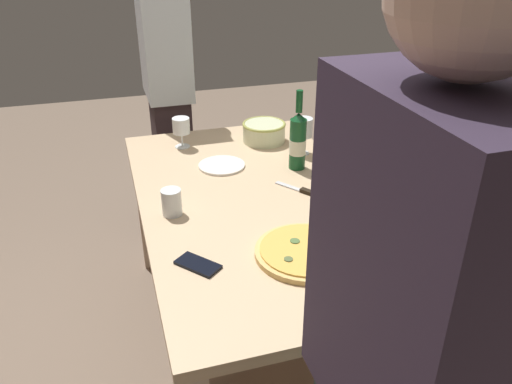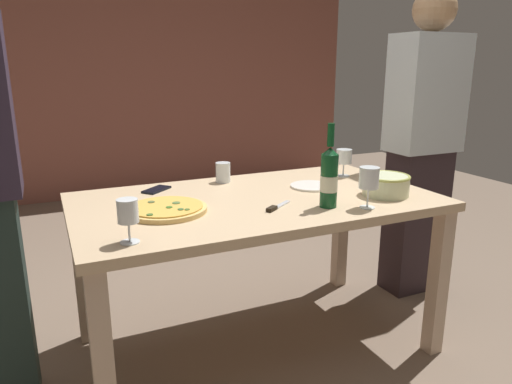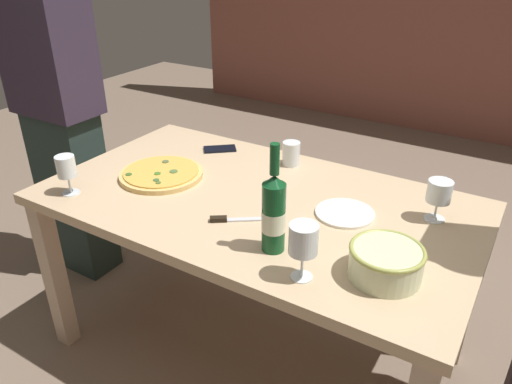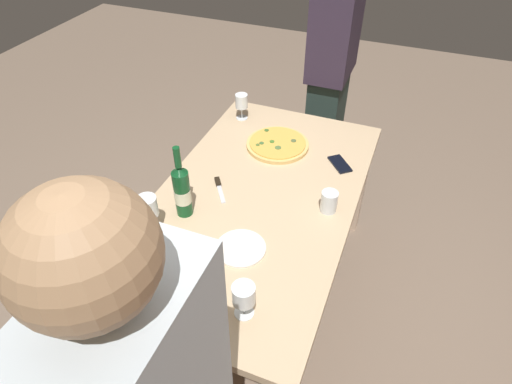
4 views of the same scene
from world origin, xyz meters
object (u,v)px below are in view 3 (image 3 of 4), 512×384
side_plate (345,213)px  cell_phone (220,149)px  pizza (161,174)px  wine_glass_near_pizza (66,169)px  wine_bottle (274,212)px  pizza_knife (229,219)px  serving_bowl (386,261)px  person_guest_left (57,105)px  cup_amber (291,154)px  dining_table (256,220)px  wine_glass_far_left (303,240)px  wine_glass_by_bottle (439,192)px

side_plate → cell_phone: 0.75m
pizza → wine_glass_near_pizza: bearing=-124.0°
wine_glass_near_pizza → cell_phone: wine_glass_near_pizza is taller
wine_bottle → pizza_knife: 0.25m
serving_bowl → wine_bottle: 0.35m
pizza → person_guest_left: bearing=172.1°
pizza → serving_bowl: size_ratio=1.57×
wine_glass_near_pizza → pizza_knife: (0.62, 0.14, -0.10)m
serving_bowl → cup_amber: size_ratio=2.12×
dining_table → wine_bottle: bearing=-49.4°
side_plate → pizza_knife: pizza_knife is taller
dining_table → cup_amber: size_ratio=15.86×
pizza → wine_glass_far_left: bearing=-20.7°
wine_glass_by_bottle → side_plate: 0.32m
cell_phone → side_plate: bearing=30.8°
pizza → cup_amber: (0.39, 0.38, 0.04)m
wine_glass_near_pizza → wine_glass_by_bottle: bearing=23.2°
dining_table → person_guest_left: bearing=177.1°
cell_phone → pizza_knife: (0.39, -0.49, 0.00)m
wine_glass_far_left → cup_amber: 0.78m
wine_bottle → pizza: bearing=161.6°
cell_phone → cup_amber: bearing=54.5°
wine_glass_by_bottle → person_guest_left: bearing=-175.6°
dining_table → person_guest_left: size_ratio=0.91×
serving_bowl → person_guest_left: size_ratio=0.12×
wine_glass_by_bottle → cup_amber: 0.65m
person_guest_left → wine_glass_far_left: bearing=-11.9°
dining_table → person_guest_left: 1.17m
pizza → wine_glass_by_bottle: 1.05m
side_plate → cup_amber: bearing=142.6°
cell_phone → wine_glass_far_left: bearing=8.9°
serving_bowl → pizza_knife: 0.55m
dining_table → serving_bowl: (0.56, -0.21, 0.15)m
person_guest_left → wine_glass_by_bottle: bearing=7.3°
pizza → side_plate: pizza is taller
dining_table → wine_bottle: (0.22, -0.25, 0.22)m
wine_glass_near_pizza → pizza_knife: bearing=13.1°
serving_bowl → wine_glass_near_pizza: bearing=-174.1°
serving_bowl → wine_glass_far_left: size_ratio=1.23×
cup_amber → cell_phone: size_ratio=0.70×
wine_bottle → person_guest_left: size_ratio=0.20×
pizza → wine_glass_near_pizza: wine_glass_near_pizza is taller
pizza → wine_glass_near_pizza: (-0.20, -0.29, 0.09)m
cup_amber → pizza_knife: bearing=-85.9°
wine_glass_far_left → cup_amber: wine_glass_far_left is taller
dining_table → pizza_knife: bearing=-88.3°
wine_glass_near_pizza → person_guest_left: size_ratio=0.09×
serving_bowl → wine_bottle: wine_bottle is taller
side_plate → person_guest_left: (-1.46, -0.00, 0.15)m
wine_bottle → cup_amber: bearing=112.9°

